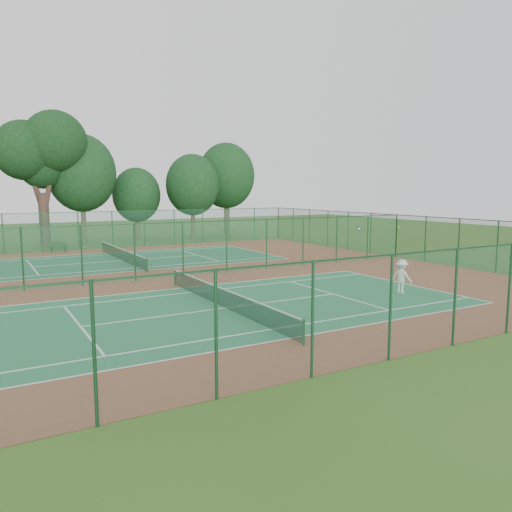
% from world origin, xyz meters
% --- Properties ---
extents(ground, '(120.00, 120.00, 0.00)m').
position_xyz_m(ground, '(0.00, 0.00, 0.00)').
color(ground, '#2E5219').
rests_on(ground, ground).
extents(red_pad, '(40.00, 36.00, 0.01)m').
position_xyz_m(red_pad, '(0.00, 0.00, 0.01)').
color(red_pad, brown).
rests_on(red_pad, ground).
extents(court_near, '(23.77, 10.97, 0.01)m').
position_xyz_m(court_near, '(0.00, -9.00, 0.01)').
color(court_near, '#216940').
rests_on(court_near, red_pad).
extents(court_far, '(23.77, 10.97, 0.01)m').
position_xyz_m(court_far, '(0.00, 9.00, 0.01)').
color(court_far, '#1C5A3E').
rests_on(court_far, red_pad).
extents(fence_north, '(40.00, 0.09, 3.50)m').
position_xyz_m(fence_north, '(0.00, 18.00, 1.76)').
color(fence_north, '#1B5336').
rests_on(fence_north, ground).
extents(fence_south, '(40.00, 0.09, 3.50)m').
position_xyz_m(fence_south, '(0.00, -18.00, 1.76)').
color(fence_south, '#184831').
rests_on(fence_south, ground).
extents(fence_east, '(0.09, 36.00, 3.50)m').
position_xyz_m(fence_east, '(20.00, 0.00, 1.76)').
color(fence_east, '#1C552D').
rests_on(fence_east, ground).
extents(fence_divider, '(40.00, 0.09, 3.50)m').
position_xyz_m(fence_divider, '(0.00, 0.00, 1.76)').
color(fence_divider, '#1C552D').
rests_on(fence_divider, ground).
extents(tennis_net_near, '(0.10, 12.90, 0.97)m').
position_xyz_m(tennis_net_near, '(0.00, -9.00, 0.54)').
color(tennis_net_near, '#153B1C').
rests_on(tennis_net_near, ground).
extents(tennis_net_far, '(0.10, 12.90, 0.97)m').
position_xyz_m(tennis_net_far, '(0.00, 9.00, 0.54)').
color(tennis_net_far, '#153A1D').
rests_on(tennis_net_far, ground).
extents(player_near, '(0.91, 1.28, 1.80)m').
position_xyz_m(player_near, '(9.72, -10.61, 0.92)').
color(player_near, white).
rests_on(player_near, court_near).
extents(bench, '(1.56, 1.01, 0.93)m').
position_xyz_m(bench, '(-3.49, 17.15, 0.49)').
color(bench, '#113217').
rests_on(bench, red_pad).
extents(stray_ball_a, '(0.06, 0.06, 0.06)m').
position_xyz_m(stray_ball_a, '(7.32, -0.35, 0.04)').
color(stray_ball_a, '#AFC22D').
rests_on(stray_ball_a, red_pad).
extents(stray_ball_b, '(0.07, 0.07, 0.07)m').
position_xyz_m(stray_ball_b, '(6.46, -0.89, 0.05)').
color(stray_ball_b, '#A9C92E').
rests_on(stray_ball_b, red_pad).
extents(stray_ball_c, '(0.07, 0.07, 0.07)m').
position_xyz_m(stray_ball_c, '(-4.19, -0.73, 0.05)').
color(stray_ball_c, '#C9E134').
rests_on(stray_ball_c, red_pad).
extents(big_tree, '(8.41, 6.16, 12.92)m').
position_xyz_m(big_tree, '(-3.81, 22.09, 9.15)').
color(big_tree, '#36251D').
rests_on(big_tree, ground).
extents(evergreen_row, '(39.00, 5.00, 12.00)m').
position_xyz_m(evergreen_row, '(0.50, 24.25, 0.00)').
color(evergreen_row, black).
rests_on(evergreen_row, ground).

